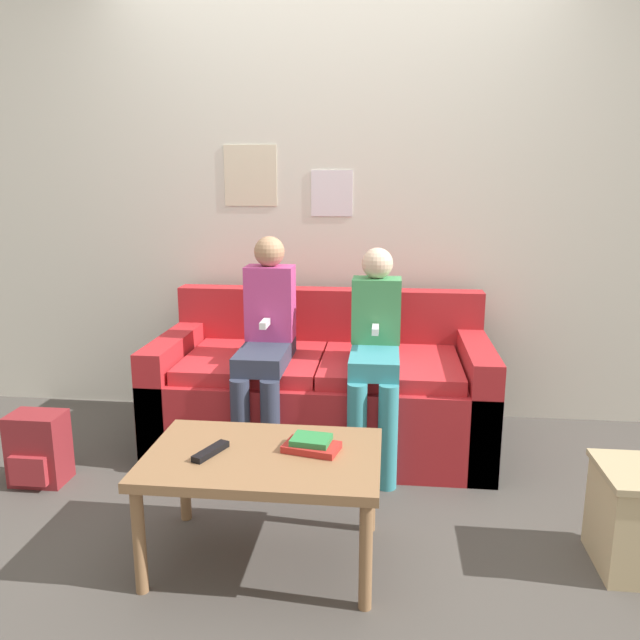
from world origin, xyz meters
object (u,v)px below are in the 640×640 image
couch (323,392)px  person_left (266,339)px  tv_remote (211,451)px  person_right (375,347)px  coffee_table (263,466)px  backpack (38,449)px

couch → person_left: bearing=-143.5°
couch → tv_remote: bearing=-104.6°
person_right → tv_remote: size_ratio=6.13×
coffee_table → person_right: 0.97m
tv_remote → backpack: size_ratio=0.51×
person_left → person_right: (0.54, -0.01, -0.02)m
person_right → tv_remote: 1.07m
coffee_table → person_left: size_ratio=0.76×
couch → tv_remote: size_ratio=9.89×
person_right → couch: bearing=143.9°
coffee_table → tv_remote: bearing=-171.3°
couch → person_right: bearing=-36.1°
coffee_table → backpack: (-1.16, 0.47, -0.21)m
couch → coffee_table: bearing=-95.4°
coffee_table → backpack: 1.27m
coffee_table → person_right: person_right is taller
coffee_table → person_left: person_left is taller
couch → coffee_table: 1.08m
coffee_table → backpack: coffee_table is taller
backpack → couch: bearing=25.4°
coffee_table → tv_remote: (-0.18, -0.03, 0.06)m
coffee_table → person_left: (-0.16, 0.88, 0.24)m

